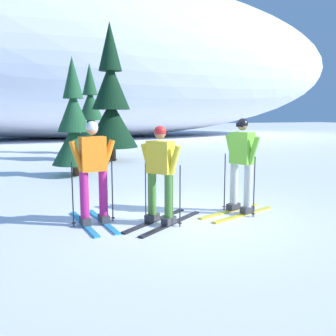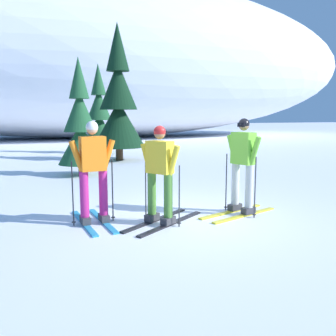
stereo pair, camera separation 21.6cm
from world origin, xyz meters
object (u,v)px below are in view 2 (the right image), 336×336
Objects in this scene: pine_tree_center_right at (99,116)px; pine_tree_far_right at (118,104)px; skier_orange_jacket at (93,171)px; skier_yellow_jacket at (160,173)px; skier_lime_jacket at (243,164)px; pine_tree_center at (80,127)px.

pine_tree_far_right is at bearing -84.57° from pine_tree_center_right.
skier_orange_jacket reaches higher than skier_yellow_jacket.
pine_tree_center_right is (-0.73, 11.94, 0.81)m from skier_lime_jacket.
skier_yellow_jacket is at bearing -83.29° from pine_tree_center.
skier_orange_jacket is at bearing 174.74° from skier_lime_jacket.
pine_tree_center is at bearing -120.08° from pine_tree_far_right.
pine_tree_center is at bearing -104.32° from pine_tree_center_right.
pine_tree_center is (-0.67, 5.70, 0.61)m from skier_yellow_jacket.
skier_lime_jacket reaches higher than skier_yellow_jacket.
skier_yellow_jacket is (1.08, -0.38, -0.05)m from skier_orange_jacket.
skier_orange_jacket is 11.89m from pine_tree_center_right.
pine_tree_center is 0.66× the size of pine_tree_far_right.
skier_orange_jacket is at bearing -105.07° from pine_tree_far_right.
skier_yellow_jacket is 5.78m from pine_tree_center.
skier_lime_jacket is 11.99m from pine_tree_center_right.
skier_yellow_jacket is at bearing -175.77° from skier_lime_jacket.
pine_tree_center reaches higher than skier_lime_jacket.
skier_yellow_jacket is 0.48× the size of pine_tree_center.
pine_tree_center is (-2.35, 5.58, 0.54)m from skier_lime_jacket.
skier_yellow_jacket is 0.95× the size of skier_lime_jacket.
pine_tree_far_right reaches higher than skier_orange_jacket.
pine_tree_center_right is 3.11m from pine_tree_far_right.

